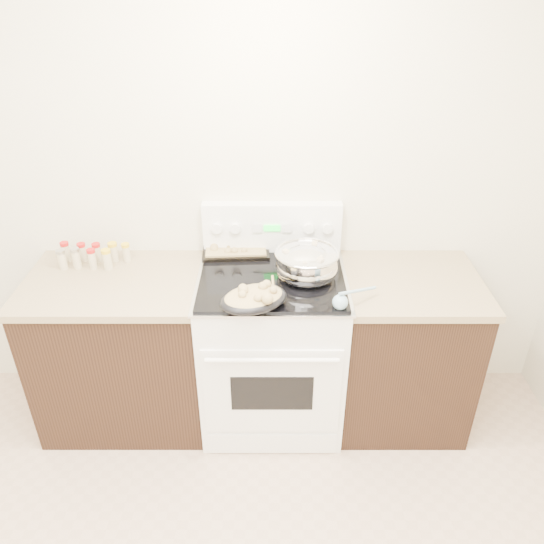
{
  "coord_description": "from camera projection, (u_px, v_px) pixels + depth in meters",
  "views": [
    {
      "loc": [
        0.35,
        -0.92,
        2.35
      ],
      "look_at": [
        0.35,
        1.37,
        1.0
      ],
      "focal_mm": 35.0,
      "sensor_mm": 36.0,
      "label": 1
    }
  ],
  "objects": [
    {
      "name": "room_shell",
      "position": [
        108.0,
        315.0,
        1.13
      ],
      "size": [
        4.1,
        3.6,
        2.75
      ],
      "color": "beige",
      "rests_on": "ground"
    },
    {
      "name": "counter_left",
      "position": [
        125.0,
        349.0,
        2.99
      ],
      "size": [
        0.93,
        0.67,
        0.92
      ],
      "color": "black",
      "rests_on": "ground"
    },
    {
      "name": "counter_right",
      "position": [
        401.0,
        349.0,
        2.99
      ],
      "size": [
        0.73,
        0.67,
        0.92
      ],
      "color": "black",
      "rests_on": "ground"
    },
    {
      "name": "kitchen_range",
      "position": [
        272.0,
        345.0,
        2.97
      ],
      "size": [
        0.78,
        0.73,
        1.22
      ],
      "color": "white",
      "rests_on": "ground"
    },
    {
      "name": "mixing_bowl",
      "position": [
        307.0,
        264.0,
        2.69
      ],
      "size": [
        0.34,
        0.34,
        0.19
      ],
      "color": "silver",
      "rests_on": "kitchen_range"
    },
    {
      "name": "roasting_pan",
      "position": [
        254.0,
        298.0,
        2.48
      ],
      "size": [
        0.39,
        0.34,
        0.11
      ],
      "color": "black",
      "rests_on": "kitchen_range"
    },
    {
      "name": "baking_sheet",
      "position": [
        235.0,
        248.0,
        2.97
      ],
      "size": [
        0.38,
        0.28,
        0.06
      ],
      "color": "black",
      "rests_on": "kitchen_range"
    },
    {
      "name": "wooden_spoon",
      "position": [
        273.0,
        296.0,
        2.56
      ],
      "size": [
        0.04,
        0.25,
        0.04
      ],
      "color": "tan",
      "rests_on": "kitchen_range"
    },
    {
      "name": "blue_ladle",
      "position": [
        342.0,
        301.0,
        2.49
      ],
      "size": [
        0.23,
        0.18,
        0.09
      ],
      "color": "#7DA3BA",
      "rests_on": "kitchen_range"
    },
    {
      "name": "spice_jars",
      "position": [
        91.0,
        255.0,
        2.86
      ],
      "size": [
        0.38,
        0.14,
        0.12
      ],
      "color": "#BFB28C",
      "rests_on": "counter_left"
    }
  ]
}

